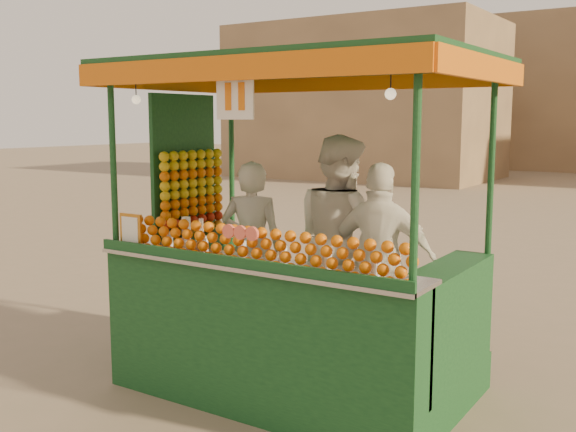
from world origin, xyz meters
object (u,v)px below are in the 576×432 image
Objects in this scene: juice_cart at (283,286)px; vendor_right at (380,260)px; vendor_middle at (340,240)px; vendor_left at (252,247)px.

vendor_right is at bearing 32.51° from juice_cart.
vendor_middle is 0.48m from vendor_right.
juice_cart is at bearing 21.78° from vendor_right.
vendor_left is 0.87× the size of vendor_middle.
vendor_left is at bearing 41.51° from vendor_middle.
vendor_left is at bearing -7.61° from vendor_right.
juice_cart is 0.69m from vendor_middle.
vendor_right is (0.45, -0.12, -0.11)m from vendor_middle.
juice_cart is 0.84m from vendor_right.
vendor_left is (-0.59, 0.37, 0.21)m from juice_cart.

